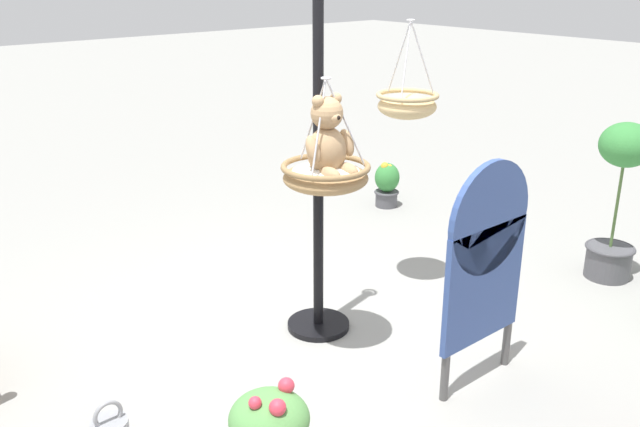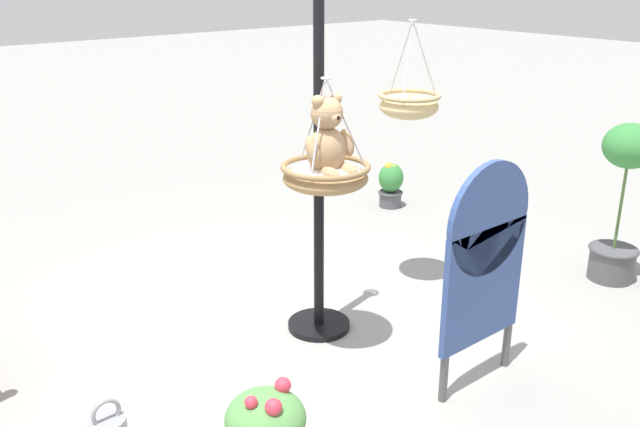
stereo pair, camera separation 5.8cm
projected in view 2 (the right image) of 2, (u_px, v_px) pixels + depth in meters
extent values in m
plane|color=gray|center=(317.00, 344.00, 4.69)|extent=(40.00, 40.00, 0.00)
cylinder|color=black|center=(319.00, 160.00, 4.48)|extent=(0.07, 0.07, 2.48)
cylinder|color=black|center=(319.00, 325.00, 4.90)|extent=(0.44, 0.44, 0.04)
ellipsoid|color=#A37F51|center=(326.00, 178.00, 4.22)|extent=(0.53, 0.53, 0.16)
torus|color=olive|center=(326.00, 167.00, 4.20)|extent=(0.55, 0.55, 0.04)
ellipsoid|color=silver|center=(326.00, 175.00, 4.21)|extent=(0.46, 0.46, 0.13)
cylinder|color=#B7B7BC|center=(318.00, 128.00, 4.00)|extent=(0.23, 0.14, 0.54)
cylinder|color=#B7B7BC|center=(346.00, 123.00, 4.12)|extent=(0.23, 0.14, 0.54)
cylinder|color=#B7B7BC|center=(313.00, 120.00, 4.19)|extent=(0.01, 0.25, 0.54)
torus|color=#B7B7BC|center=(326.00, 78.00, 4.01)|extent=(0.06, 0.06, 0.01)
ellipsoid|color=tan|center=(327.00, 151.00, 4.15)|extent=(0.25, 0.22, 0.30)
sphere|color=tan|center=(327.00, 113.00, 4.07)|extent=(0.23, 0.23, 0.20)
ellipsoid|color=tan|center=(335.00, 118.00, 4.03)|extent=(0.10, 0.08, 0.06)
sphere|color=black|center=(338.00, 118.00, 4.00)|extent=(0.03, 0.03, 0.03)
sphere|color=tan|center=(336.00, 99.00, 4.09)|extent=(0.07, 0.07, 0.07)
sphere|color=tan|center=(318.00, 101.00, 4.01)|extent=(0.07, 0.07, 0.07)
ellipsoid|color=tan|center=(347.00, 143.00, 4.20)|extent=(0.08, 0.15, 0.19)
ellipsoid|color=tan|center=(313.00, 150.00, 4.04)|extent=(0.08, 0.15, 0.19)
ellipsoid|color=tan|center=(347.00, 170.00, 4.16)|extent=(0.09, 0.17, 0.09)
ellipsoid|color=tan|center=(329.00, 175.00, 4.07)|extent=(0.09, 0.17, 0.09)
ellipsoid|color=tan|center=(409.00, 107.00, 5.03)|extent=(0.43, 0.43, 0.18)
torus|color=tan|center=(409.00, 95.00, 5.01)|extent=(0.46, 0.46, 0.04)
cylinder|color=#B7B7BC|center=(408.00, 60.00, 4.83)|extent=(0.19, 0.12, 0.53)
cylinder|color=#B7B7BC|center=(425.00, 58.00, 4.93)|extent=(0.19, 0.12, 0.53)
cylinder|color=#B7B7BC|center=(401.00, 57.00, 4.99)|extent=(0.01, 0.21, 0.53)
torus|color=#B7B7BC|center=(413.00, 20.00, 4.82)|extent=(0.06, 0.06, 0.01)
cylinder|color=#4C4C51|center=(612.00, 263.00, 5.61)|extent=(0.36, 0.36, 0.27)
torus|color=#444449|center=(614.00, 249.00, 5.57)|extent=(0.39, 0.39, 0.03)
cylinder|color=#382819|center=(614.00, 250.00, 5.57)|extent=(0.32, 0.32, 0.03)
cylinder|color=#4C6B38|center=(620.00, 208.00, 5.45)|extent=(0.02, 0.02, 0.69)
ellipsoid|color=#38843D|center=(630.00, 146.00, 5.28)|extent=(0.41, 0.41, 0.35)
ellipsoid|color=#56934C|center=(266.00, 418.00, 3.34)|extent=(0.40, 0.40, 0.26)
sphere|color=#E0384C|center=(251.00, 402.00, 3.24)|extent=(0.06, 0.06, 0.06)
sphere|color=#E0384C|center=(273.00, 407.00, 3.21)|extent=(0.08, 0.08, 0.08)
sphere|color=#E0384C|center=(283.00, 385.00, 3.38)|extent=(0.08, 0.08, 0.08)
cylinder|color=#4C4C51|center=(390.00, 199.00, 7.31)|extent=(0.23, 0.23, 0.17)
torus|color=#444449|center=(391.00, 192.00, 7.28)|extent=(0.26, 0.26, 0.03)
cylinder|color=#382819|center=(390.00, 193.00, 7.28)|extent=(0.20, 0.20, 0.03)
ellipsoid|color=#38843D|center=(391.00, 178.00, 7.23)|extent=(0.26, 0.26, 0.31)
sphere|color=gold|center=(389.00, 166.00, 7.16)|extent=(0.08, 0.08, 0.08)
sphere|color=gold|center=(394.00, 167.00, 7.16)|extent=(0.06, 0.06, 0.06)
cube|color=#334C8C|center=(483.00, 285.00, 4.04)|extent=(0.68, 0.04, 0.73)
cylinder|color=#334C8C|center=(489.00, 219.00, 3.89)|extent=(0.68, 0.04, 0.68)
cylinder|color=#4C4C4C|center=(506.00, 345.00, 4.39)|extent=(0.05, 0.05, 0.30)
cylinder|color=#4C4C4C|center=(444.00, 378.00, 4.03)|extent=(0.05, 0.05, 0.30)
torus|color=gray|center=(106.00, 413.00, 3.61)|extent=(0.16, 0.02, 0.16)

